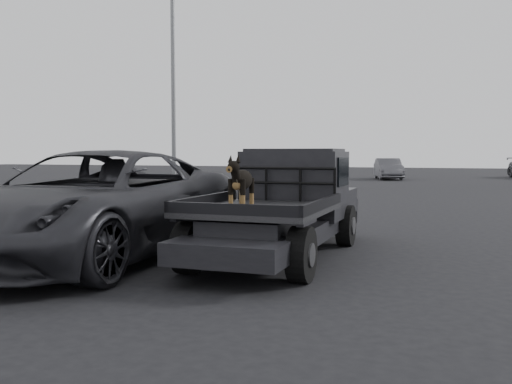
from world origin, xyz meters
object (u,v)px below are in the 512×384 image
(flatbed_ute, at_px, (279,229))
(dog, at_px, (241,184))
(parked_suv, at_px, (96,204))
(distant_car_a, at_px, (388,169))

(flatbed_ute, height_order, dog, dog)
(dog, bearing_deg, flatbed_ute, 86.13)
(dog, xyz_separation_m, parked_suv, (-2.74, 0.44, -0.40))
(distant_car_a, bearing_deg, flatbed_ute, -101.75)
(dog, height_order, distant_car_a, dog)
(flatbed_ute, bearing_deg, distant_car_a, 92.89)
(parked_suv, relative_size, distant_car_a, 1.56)
(parked_suv, xyz_separation_m, distant_car_a, (1.40, 29.50, -0.21))
(flatbed_ute, relative_size, dog, 7.30)
(flatbed_ute, xyz_separation_m, distant_car_a, (-1.43, 28.45, 0.22))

